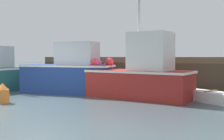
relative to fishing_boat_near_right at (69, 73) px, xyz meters
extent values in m
cube|color=#3D4C51|center=(0.53, -2.39, -0.91)|extent=(120.00, 160.00, 0.10)
cube|color=brown|center=(2.51, 6.07, 0.58)|extent=(11.04, 8.75, 0.25)
cube|color=#433527|center=(2.51, 1.81, -0.20)|extent=(11.04, 0.24, 1.32)
cylinder|color=#433527|center=(-2.61, 1.92, -0.20)|extent=(0.34, 0.34, 1.32)
cylinder|color=#433527|center=(2.51, 1.92, -0.20)|extent=(0.34, 0.34, 1.32)
cylinder|color=#433527|center=(-0.80, 10.22, -0.20)|extent=(0.34, 0.34, 1.32)
cylinder|color=#433527|center=(-0.05, 1.92, -0.20)|extent=(5.15, 0.17, 1.22)
cube|color=navy|center=(-0.09, -0.02, -0.24)|extent=(4.08, 2.12, 1.24)
cube|color=silver|center=(-0.09, -0.02, 0.33)|extent=(4.16, 2.17, 0.08)
cube|color=#B2B7BC|center=(0.38, 0.08, 0.86)|extent=(1.84, 1.38, 0.96)
cube|color=maroon|center=(3.20, 0.18, -0.33)|extent=(4.00, 1.65, 1.07)
cube|color=silver|center=(3.20, 0.18, 0.16)|extent=(4.08, 1.69, 0.08)
cube|color=silver|center=(3.69, 0.16, 0.91)|extent=(1.49, 1.27, 1.40)
sphere|color=#DB3866|center=(1.29, -0.11, 0.38)|extent=(0.38, 0.38, 0.38)
sphere|color=#DB3866|center=(1.42, -0.08, 0.45)|extent=(0.40, 0.40, 0.40)
sphere|color=red|center=(1.40, -0.13, 0.47)|extent=(0.35, 0.35, 0.35)
sphere|color=#EA5B70|center=(1.34, 0.23, 0.31)|extent=(0.36, 0.36, 0.36)
sphere|color=#EA5B70|center=(1.51, 0.72, 0.23)|extent=(0.51, 0.51, 0.51)
sphere|color=#EA5B70|center=(1.27, 0.31, 0.40)|extent=(0.37, 0.37, 0.37)
sphere|color=red|center=(1.75, 0.45, 0.50)|extent=(0.36, 0.36, 0.36)
cube|color=white|center=(5.78, 0.54, -0.67)|extent=(2.11, 1.54, 0.38)
cube|color=#7F6647|center=(5.78, 0.54, -0.46)|extent=(0.38, 0.62, 0.04)
cylinder|color=orange|center=(-0.33, -3.17, -0.63)|extent=(0.43, 0.43, 0.47)
cone|color=orange|center=(-0.33, -3.17, -0.28)|extent=(0.35, 0.35, 0.22)
camera|label=1|loc=(7.70, -9.56, 0.72)|focal=45.32mm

